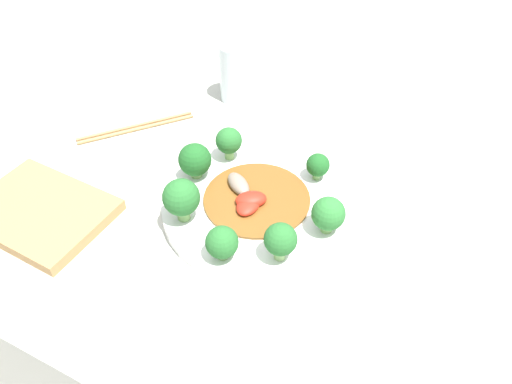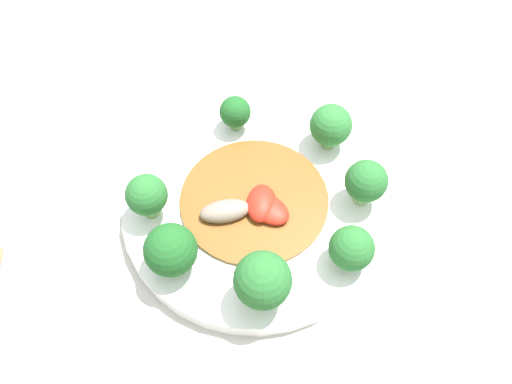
% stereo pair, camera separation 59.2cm
% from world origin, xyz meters
% --- Properties ---
extents(ground_plane, '(8.00, 8.00, 0.00)m').
position_xyz_m(ground_plane, '(0.00, 0.00, 0.00)').
color(ground_plane, '#B7B2A8').
extents(table, '(1.07, 0.74, 0.77)m').
position_xyz_m(table, '(0.00, 0.00, 0.38)').
color(table, '#B7BCAD').
rests_on(table, ground_plane).
extents(plate, '(0.31, 0.31, 0.02)m').
position_xyz_m(plate, '(0.03, 0.00, 0.78)').
color(plate, white).
rests_on(plate, table).
extents(broccoli_east, '(0.06, 0.06, 0.06)m').
position_xyz_m(broccoli_east, '(0.15, -0.01, 0.82)').
color(broccoli_east, '#7AAD5B').
rests_on(broccoli_east, plate).
extents(broccoli_northeast, '(0.06, 0.06, 0.07)m').
position_xyz_m(broccoli_northeast, '(0.11, 0.09, 0.83)').
color(broccoli_northeast, '#70A356').
rests_on(broccoli_northeast, plate).
extents(broccoli_northwest, '(0.05, 0.05, 0.06)m').
position_xyz_m(broccoli_northwest, '(-0.06, 0.09, 0.83)').
color(broccoli_northwest, '#89B76B').
rests_on(broccoli_northwest, plate).
extents(broccoli_southwest, '(0.04, 0.04, 0.05)m').
position_xyz_m(broccoli_southwest, '(-0.04, -0.09, 0.82)').
color(broccoli_southwest, '#70A356').
rests_on(broccoli_southwest, plate).
extents(broccoli_north, '(0.05, 0.05, 0.06)m').
position_xyz_m(broccoli_north, '(0.02, 0.13, 0.82)').
color(broccoli_north, '#89B76B').
rests_on(broccoli_north, plate).
extents(broccoli_west, '(0.05, 0.05, 0.06)m').
position_xyz_m(broccoli_west, '(-0.10, 0.01, 0.82)').
color(broccoli_west, '#7AAD5B').
rests_on(broccoli_west, plate).
extents(broccoli_southeast, '(0.05, 0.05, 0.06)m').
position_xyz_m(broccoli_southeast, '(0.12, -0.08, 0.83)').
color(broccoli_southeast, '#7AAD5B').
rests_on(broccoli_southeast, plate).
extents(stirfry_center, '(0.18, 0.18, 0.02)m').
position_xyz_m(stirfry_center, '(0.04, 0.01, 0.79)').
color(stirfry_center, brown).
rests_on(stirfry_center, plate).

